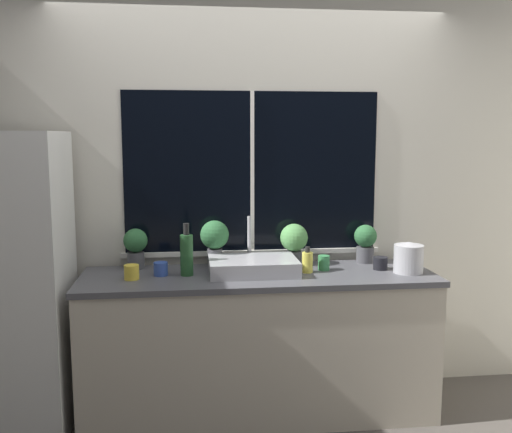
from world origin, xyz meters
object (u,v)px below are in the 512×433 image
object	(u,v)px
sink	(253,266)
potted_plant_far_right	(365,242)
refrigerator	(1,285)
potted_plant_far_left	(136,246)
mug_blue	(161,269)
mug_black	(380,263)
mug_yellow	(132,272)
kettle	(409,258)
bottle_tall	(187,254)
potted_plant_center_right	(294,240)
soap_bottle	(307,262)
potted_plant_center_left	(215,238)
mug_green	(324,263)

from	to	relation	value
sink	potted_plant_far_right	distance (m)	0.80
refrigerator	potted_plant_far_left	distance (m)	0.80
mug_blue	potted_plant_far_left	bearing A→B (deg)	128.52
potted_plant_far_left	mug_black	world-z (taller)	potted_plant_far_left
sink	mug_yellow	bearing A→B (deg)	-174.65
mug_black	kettle	size ratio (longest dim) A/B	0.47
potted_plant_far_left	mug_blue	bearing A→B (deg)	-51.48
potted_plant_far_right	bottle_tall	distance (m)	1.18
potted_plant_far_left	mug_black	xyz separation A→B (m)	(1.51, -0.21, -0.11)
potted_plant_center_right	soap_bottle	size ratio (longest dim) A/B	1.66
potted_plant_far_left	potted_plant_center_left	distance (m)	0.49
potted_plant_center_left	potted_plant_far_right	bearing A→B (deg)	0.00
refrigerator	mug_blue	world-z (taller)	refrigerator
refrigerator	soap_bottle	size ratio (longest dim) A/B	10.88
refrigerator	sink	xyz separation A→B (m)	(1.45, 0.05, 0.06)
potted_plant_center_left	mug_green	distance (m)	0.70
potted_plant_far_left	mug_blue	xyz separation A→B (m)	(0.16, -0.20, -0.11)
potted_plant_far_left	kettle	world-z (taller)	potted_plant_far_left
refrigerator	potted_plant_center_right	xyz separation A→B (m)	(1.74, 0.27, 0.17)
refrigerator	soap_bottle	bearing A→B (deg)	1.15
sink	bottle_tall	xyz separation A→B (m)	(-0.40, -0.00, 0.08)
potted_plant_center_right	soap_bottle	bearing A→B (deg)	-79.99
mug_yellow	refrigerator	bearing A→B (deg)	178.95
mug_green	kettle	bearing A→B (deg)	-14.46
mug_yellow	mug_black	bearing A→B (deg)	2.69
potted_plant_center_left	kettle	distance (m)	1.20
refrigerator	potted_plant_far_left	bearing A→B (deg)	19.93
bottle_tall	mug_blue	size ratio (longest dim) A/B	3.75
potted_plant_center_left	potted_plant_center_right	bearing A→B (deg)	0.00
mug_green	soap_bottle	bearing A→B (deg)	-157.41
mug_green	potted_plant_far_left	bearing A→B (deg)	171.06
sink	potted_plant_center_left	distance (m)	0.34
soap_bottle	mug_yellow	size ratio (longest dim) A/B	1.84
refrigerator	soap_bottle	distance (m)	1.78
bottle_tall	mug_black	xyz separation A→B (m)	(1.20, 0.01, -0.09)
potted_plant_far_left	potted_plant_center_left	size ratio (longest dim) A/B	0.86
mug_yellow	potted_plant_center_left	bearing A→B (deg)	29.41
mug_blue	mug_green	bearing A→B (deg)	1.23
mug_blue	potted_plant_far_right	bearing A→B (deg)	8.79
potted_plant_center_left	mug_yellow	size ratio (longest dim) A/B	3.42
potted_plant_far_left	potted_plant_far_right	distance (m)	1.48
mug_black	mug_blue	distance (m)	1.35
refrigerator	mug_green	xyz separation A→B (m)	(1.89, 0.08, 0.06)
refrigerator	potted_plant_far_right	xyz separation A→B (m)	(2.21, 0.27, 0.15)
potted_plant_far_right	bottle_tall	size ratio (longest dim) A/B	0.80
mug_yellow	mug_black	distance (m)	1.52
potted_plant_far_right	mug_green	world-z (taller)	potted_plant_far_right
mug_blue	kettle	distance (m)	1.50
refrigerator	mug_blue	xyz separation A→B (m)	(0.89, 0.06, 0.06)
soap_bottle	mug_blue	distance (m)	0.88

